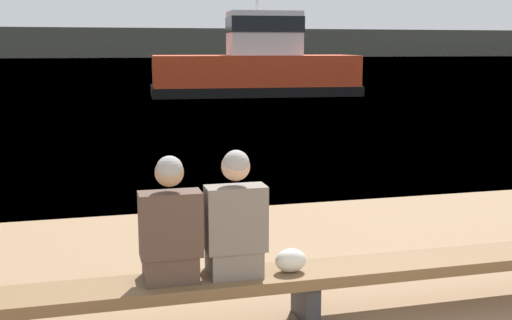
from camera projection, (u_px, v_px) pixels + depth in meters
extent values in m
plane|color=#5684A3|center=(95.00, 58.00, 122.95)|extent=(240.00, 240.00, 0.00)
cube|color=#4C4C42|center=(94.00, 43.00, 127.35)|extent=(600.00, 12.00, 5.71)
cube|color=brown|center=(306.00, 275.00, 5.10)|extent=(7.89, 0.46, 0.09)
cube|color=#2D2D33|center=(305.00, 300.00, 5.13)|extent=(0.12, 0.39, 0.33)
cube|color=#4C382D|center=(170.00, 266.00, 4.86)|extent=(0.40, 0.36, 0.21)
cube|color=#4C382D|center=(171.00, 224.00, 4.72)|extent=(0.46, 0.22, 0.49)
sphere|color=tan|center=(169.00, 172.00, 4.65)|extent=(0.21, 0.21, 0.21)
sphere|color=gray|center=(169.00, 169.00, 4.63)|extent=(0.20, 0.20, 0.20)
cube|color=#70665B|center=(234.00, 260.00, 4.98)|extent=(0.40, 0.36, 0.21)
cube|color=#70665B|center=(236.00, 219.00, 4.84)|extent=(0.46, 0.22, 0.50)
sphere|color=tan|center=(236.00, 167.00, 4.77)|extent=(0.22, 0.22, 0.22)
sphere|color=gray|center=(236.00, 163.00, 4.75)|extent=(0.20, 0.20, 0.20)
ellipsoid|color=beige|center=(291.00, 260.00, 5.01)|extent=(0.25, 0.17, 0.19)
cube|color=red|center=(254.00, 75.00, 28.82)|extent=(9.24, 4.07, 1.77)
cube|color=black|center=(254.00, 90.00, 28.94)|extent=(9.44, 4.22, 0.43)
cube|color=silver|center=(264.00, 33.00, 28.58)|extent=(3.30, 2.27, 1.92)
cube|color=black|center=(264.00, 25.00, 28.51)|extent=(3.37, 2.34, 0.69)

